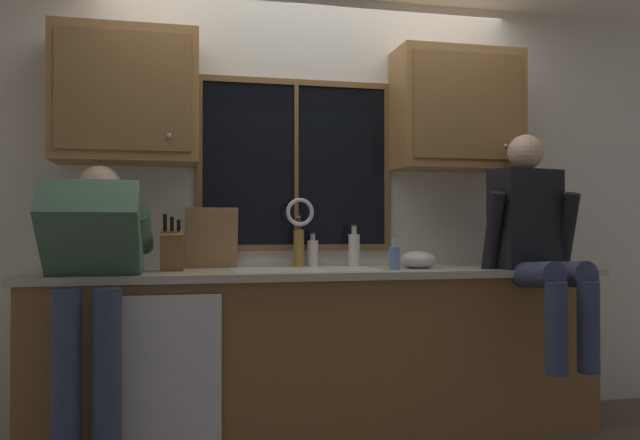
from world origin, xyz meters
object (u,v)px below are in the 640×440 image
at_px(cutting_board, 211,238).
at_px(person_standing, 92,274).
at_px(bottle_green_glass, 313,252).
at_px(bottle_tall_clear, 354,249).
at_px(soap_dispenser, 395,258).
at_px(person_sitting_on_counter, 535,236).
at_px(mixing_bowl, 418,260).
at_px(knife_block, 172,251).
at_px(bottle_amber_small, 299,247).

bearing_deg(cutting_board, person_standing, -139.87).
bearing_deg(bottle_green_glass, person_standing, -156.98).
bearing_deg(cutting_board, bottle_tall_clear, -2.85).
bearing_deg(soap_dispenser, person_sitting_on_counter, -10.86).
relative_size(soap_dispenser, bottle_tall_clear, 0.69).
xyz_separation_m(person_standing, mixing_bowl, (1.73, 0.25, 0.04)).
height_order(person_sitting_on_counter, knife_block, person_sitting_on_counter).
xyz_separation_m(person_sitting_on_counter, bottle_amber_small, (-1.25, 0.45, -0.07)).
height_order(person_standing, bottle_tall_clear, person_standing).
relative_size(knife_block, mixing_bowl, 1.56).
bearing_deg(mixing_bowl, soap_dispenser, -150.45).
height_order(person_standing, person_sitting_on_counter, person_sitting_on_counter).
relative_size(soap_dispenser, bottle_green_glass, 0.84).
relative_size(person_standing, soap_dispenser, 8.51).
xyz_separation_m(cutting_board, bottle_tall_clear, (0.83, -0.04, -0.07)).
bearing_deg(bottle_amber_small, knife_block, -167.16).
xyz_separation_m(mixing_bowl, soap_dispenser, (-0.18, -0.10, 0.02)).
xyz_separation_m(person_standing, knife_block, (0.36, 0.30, 0.10)).
bearing_deg(bottle_tall_clear, knife_block, -171.78).
height_order(person_sitting_on_counter, bottle_amber_small, person_sitting_on_counter).
bearing_deg(bottle_amber_small, bottle_tall_clear, -2.09).
xyz_separation_m(person_sitting_on_counter, soap_dispenser, (-0.77, 0.15, -0.12)).
height_order(bottle_green_glass, bottle_tall_clear, bottle_tall_clear).
relative_size(person_standing, person_sitting_on_counter, 1.17).
relative_size(cutting_board, bottle_tall_clear, 1.39).
height_order(person_standing, bottle_green_glass, person_standing).
height_order(bottle_green_glass, bottle_amber_small, bottle_amber_small).
relative_size(person_standing, bottle_amber_small, 5.15).
bearing_deg(bottle_green_glass, soap_dispenser, -41.60).
xyz_separation_m(knife_block, soap_dispenser, (1.19, -0.14, -0.04)).
height_order(mixing_bowl, soap_dispenser, soap_dispenser).
distance_m(person_standing, person_sitting_on_counter, 2.33).
distance_m(bottle_tall_clear, bottle_amber_small, 0.33).
bearing_deg(person_sitting_on_counter, mixing_bowl, 157.38).
bearing_deg(bottle_tall_clear, person_standing, -162.33).
bearing_deg(knife_block, person_sitting_on_counter, -8.47).
relative_size(bottle_tall_clear, bottle_amber_small, 0.88).
xyz_separation_m(person_sitting_on_counter, mixing_bowl, (-0.59, 0.25, -0.14)).
distance_m(person_sitting_on_counter, cutting_board, 1.81).
distance_m(knife_block, bottle_green_glass, 0.83).
xyz_separation_m(cutting_board, bottle_green_glass, (0.59, 0.01, -0.09)).
relative_size(mixing_bowl, soap_dispenser, 1.19).
height_order(cutting_board, mixing_bowl, cutting_board).
bearing_deg(bottle_tall_clear, soap_dispenser, -63.49).
height_order(person_standing, mixing_bowl, person_standing).
distance_m(person_sitting_on_counter, mixing_bowl, 0.66).
xyz_separation_m(person_standing, bottle_green_glass, (1.17, 0.50, 0.07)).
height_order(person_sitting_on_counter, mixing_bowl, person_sitting_on_counter).
height_order(soap_dispenser, bottle_tall_clear, bottle_tall_clear).
xyz_separation_m(cutting_board, soap_dispenser, (0.98, -0.34, -0.10)).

